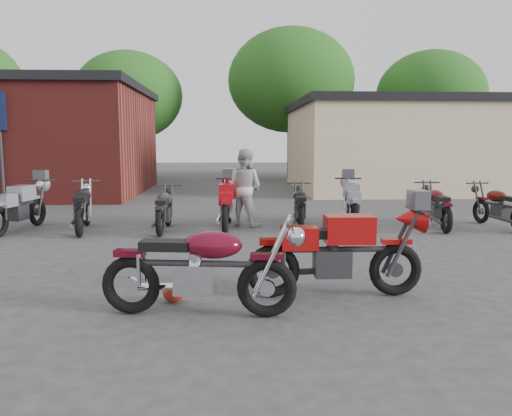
{
  "coord_description": "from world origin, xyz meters",
  "views": [
    {
      "loc": [
        0.53,
        -6.4,
        2.01
      ],
      "look_at": [
        0.98,
        2.06,
        0.9
      ],
      "focal_mm": 35.0,
      "sensor_mm": 36.0,
      "label": 1
    }
  ],
  "objects_px": {
    "row_bike_5": "(300,204)",
    "row_bike_6": "(351,201)",
    "row_bike_2": "(83,205)",
    "sportbike": "(338,248)",
    "row_bike_4": "(227,202)",
    "row_bike_1": "(19,204)",
    "row_bike_7": "(437,204)",
    "vintage_motorcycle": "(202,262)",
    "person_light": "(245,188)",
    "row_bike_3": "(164,207)",
    "row_bike_8": "(499,204)",
    "helmet": "(174,292)"
  },
  "relations": [
    {
      "from": "row_bike_5",
      "to": "row_bike_6",
      "type": "bearing_deg",
      "value": -78.9
    },
    {
      "from": "row_bike_2",
      "to": "row_bike_6",
      "type": "bearing_deg",
      "value": -96.25
    },
    {
      "from": "sportbike",
      "to": "row_bike_4",
      "type": "distance_m",
      "value": 5.64
    },
    {
      "from": "row_bike_1",
      "to": "row_bike_7",
      "type": "distance_m",
      "value": 9.7
    },
    {
      "from": "vintage_motorcycle",
      "to": "person_light",
      "type": "xyz_separation_m",
      "value": [
        0.69,
        6.38,
        0.29
      ]
    },
    {
      "from": "row_bike_2",
      "to": "sportbike",
      "type": "bearing_deg",
      "value": -147.33
    },
    {
      "from": "row_bike_2",
      "to": "row_bike_3",
      "type": "bearing_deg",
      "value": -102.93
    },
    {
      "from": "row_bike_3",
      "to": "row_bike_2",
      "type": "bearing_deg",
      "value": 87.28
    },
    {
      "from": "row_bike_2",
      "to": "row_bike_8",
      "type": "distance_m",
      "value": 9.75
    },
    {
      "from": "row_bike_2",
      "to": "row_bike_7",
      "type": "bearing_deg",
      "value": -100.21
    },
    {
      "from": "helmet",
      "to": "row_bike_2",
      "type": "distance_m",
      "value": 5.95
    },
    {
      "from": "row_bike_6",
      "to": "person_light",
      "type": "bearing_deg",
      "value": 94.66
    },
    {
      "from": "row_bike_4",
      "to": "row_bike_5",
      "type": "bearing_deg",
      "value": -86.51
    },
    {
      "from": "person_light",
      "to": "row_bike_2",
      "type": "xyz_separation_m",
      "value": [
        -3.72,
        -0.55,
        -0.32
      ]
    },
    {
      "from": "helmet",
      "to": "sportbike",
      "type": "bearing_deg",
      "value": 3.44
    },
    {
      "from": "row_bike_6",
      "to": "row_bike_8",
      "type": "height_order",
      "value": "row_bike_6"
    },
    {
      "from": "row_bike_1",
      "to": "row_bike_8",
      "type": "xyz_separation_m",
      "value": [
        11.2,
        -0.16,
        -0.06
      ]
    },
    {
      "from": "row_bike_4",
      "to": "sportbike",
      "type": "bearing_deg",
      "value": -161.94
    },
    {
      "from": "sportbike",
      "to": "person_light",
      "type": "height_order",
      "value": "person_light"
    },
    {
      "from": "vintage_motorcycle",
      "to": "row_bike_2",
      "type": "bearing_deg",
      "value": 124.76
    },
    {
      "from": "row_bike_7",
      "to": "row_bike_8",
      "type": "bearing_deg",
      "value": -84.8
    },
    {
      "from": "person_light",
      "to": "row_bike_2",
      "type": "height_order",
      "value": "person_light"
    },
    {
      "from": "row_bike_5",
      "to": "row_bike_8",
      "type": "height_order",
      "value": "row_bike_8"
    },
    {
      "from": "sportbike",
      "to": "row_bike_7",
      "type": "bearing_deg",
      "value": 56.44
    },
    {
      "from": "row_bike_6",
      "to": "row_bike_5",
      "type": "bearing_deg",
      "value": 103.34
    },
    {
      "from": "row_bike_5",
      "to": "row_bike_3",
      "type": "bearing_deg",
      "value": 102.3
    },
    {
      "from": "row_bike_8",
      "to": "row_bike_5",
      "type": "bearing_deg",
      "value": 77.97
    },
    {
      "from": "sportbike",
      "to": "row_bike_4",
      "type": "xyz_separation_m",
      "value": [
        -1.47,
        5.45,
        -0.02
      ]
    },
    {
      "from": "sportbike",
      "to": "row_bike_7",
      "type": "height_order",
      "value": "sportbike"
    },
    {
      "from": "person_light",
      "to": "row_bike_5",
      "type": "relative_size",
      "value": 0.97
    },
    {
      "from": "row_bike_3",
      "to": "row_bike_6",
      "type": "xyz_separation_m",
      "value": [
        4.46,
        0.5,
        0.06
      ]
    },
    {
      "from": "person_light",
      "to": "row_bike_3",
      "type": "distance_m",
      "value": 2.01
    },
    {
      "from": "row_bike_2",
      "to": "row_bike_3",
      "type": "height_order",
      "value": "row_bike_2"
    },
    {
      "from": "row_bike_2",
      "to": "row_bike_3",
      "type": "relative_size",
      "value": 1.1
    },
    {
      "from": "row_bike_6",
      "to": "row_bike_7",
      "type": "height_order",
      "value": "row_bike_6"
    },
    {
      "from": "row_bike_6",
      "to": "row_bike_4",
      "type": "bearing_deg",
      "value": 100.44
    },
    {
      "from": "row_bike_1",
      "to": "row_bike_5",
      "type": "xyz_separation_m",
      "value": [
        6.49,
        0.19,
        -0.06
      ]
    },
    {
      "from": "vintage_motorcycle",
      "to": "row_bike_1",
      "type": "xyz_separation_m",
      "value": [
        -4.48,
        5.92,
        -0.02
      ]
    },
    {
      "from": "person_light",
      "to": "row_bike_6",
      "type": "height_order",
      "value": "person_light"
    },
    {
      "from": "sportbike",
      "to": "row_bike_5",
      "type": "bearing_deg",
      "value": 87.7
    },
    {
      "from": "sportbike",
      "to": "row_bike_3",
      "type": "bearing_deg",
      "value": 120.3
    },
    {
      "from": "person_light",
      "to": "row_bike_4",
      "type": "height_order",
      "value": "person_light"
    },
    {
      "from": "row_bike_5",
      "to": "sportbike",
      "type": "bearing_deg",
      "value": -177.31
    },
    {
      "from": "row_bike_4",
      "to": "row_bike_6",
      "type": "xyz_separation_m",
      "value": [
        3.02,
        0.14,
        -0.01
      ]
    },
    {
      "from": "person_light",
      "to": "row_bike_8",
      "type": "distance_m",
      "value": 6.07
    },
    {
      "from": "vintage_motorcycle",
      "to": "person_light",
      "type": "distance_m",
      "value": 6.42
    },
    {
      "from": "row_bike_1",
      "to": "row_bike_8",
      "type": "bearing_deg",
      "value": -81.71
    },
    {
      "from": "vintage_motorcycle",
      "to": "row_bike_8",
      "type": "relative_size",
      "value": 1.14
    },
    {
      "from": "vintage_motorcycle",
      "to": "row_bike_5",
      "type": "relative_size",
      "value": 1.15
    },
    {
      "from": "sportbike",
      "to": "row_bike_2",
      "type": "distance_m",
      "value": 7.04
    }
  ]
}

